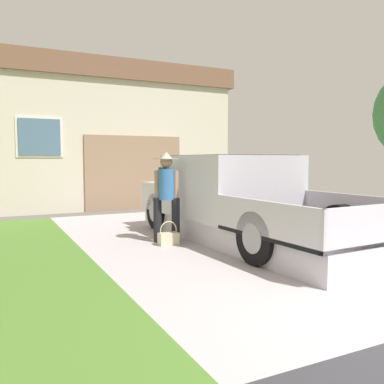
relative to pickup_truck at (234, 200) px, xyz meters
The scene contains 5 objects.
pickup_truck is the anchor object (origin of this frame).
person_with_hat 1.38m from the pickup_truck, behind, with size 0.45×0.45×1.68m.
handbag 1.54m from the pickup_truck, behind, with size 0.36×0.19×0.44m.
house_with_garage 8.23m from the pickup_truck, 97.40° to the left, with size 8.49×5.80×4.55m.
wheeled_trash_bin 4.85m from the pickup_truck, 51.49° to the left, with size 0.60×0.72×1.06m.
Camera 1 is at (-3.96, -2.25, 1.55)m, focal length 38.03 mm.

